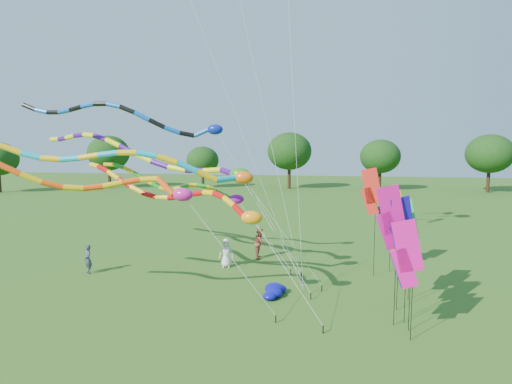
% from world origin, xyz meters
% --- Properties ---
extents(ground, '(160.00, 160.00, 0.00)m').
position_xyz_m(ground, '(0.00, 0.00, 0.00)').
color(ground, '#305A17').
rests_on(ground, ground).
extents(tree_ring, '(121.63, 117.92, 9.21)m').
position_xyz_m(tree_ring, '(4.28, 3.75, 5.13)').
color(tree_ring, '#382314').
rests_on(tree_ring, ground).
extents(tube_kite_red, '(11.75, 4.91, 6.48)m').
position_xyz_m(tube_kite_red, '(-2.60, 3.09, 4.56)').
color(tube_kite_red, black).
rests_on(tube_kite_red, ground).
extents(tube_kite_orange, '(13.51, 2.24, 7.40)m').
position_xyz_m(tube_kite_orange, '(-5.67, -0.12, 5.61)').
color(tube_kite_orange, black).
rests_on(tube_kite_orange, ground).
extents(tube_kite_purple, '(16.64, 6.31, 8.26)m').
position_xyz_m(tube_kite_purple, '(-5.82, 6.67, 6.28)').
color(tube_kite_purple, black).
rests_on(tube_kite_purple, ground).
extents(tube_kite_blue, '(14.80, 1.54, 9.66)m').
position_xyz_m(tube_kite_blue, '(-6.11, 5.96, 8.18)').
color(tube_kite_blue, black).
rests_on(tube_kite_blue, ground).
extents(tube_kite_cyan, '(15.04, 4.01, 8.17)m').
position_xyz_m(tube_kite_cyan, '(-4.58, 2.48, 6.11)').
color(tube_kite_cyan, black).
rests_on(tube_kite_cyan, ground).
extents(tube_kite_green, '(11.81, 2.82, 6.28)m').
position_xyz_m(tube_kite_green, '(-4.61, 8.66, 4.43)').
color(tube_kite_green, black).
rests_on(tube_kite_green, ground).
extents(banner_pole_red, '(1.13, 0.42, 5.73)m').
position_xyz_m(banner_pole_red, '(5.74, 7.72, 4.45)').
color(banner_pole_red, black).
rests_on(banner_pole_red, ground).
extents(banner_pole_magenta_a, '(1.16, 0.12, 4.36)m').
position_xyz_m(banner_pole_magenta_a, '(6.28, 0.23, 3.10)').
color(banner_pole_magenta_a, black).
rests_on(banner_pole_magenta_a, ground).
extents(banner_pole_green, '(1.15, 0.34, 4.56)m').
position_xyz_m(banner_pole_green, '(6.92, 4.40, 3.29)').
color(banner_pole_green, black).
rests_on(banner_pole_green, ground).
extents(banner_pole_violet, '(1.16, 0.23, 4.74)m').
position_xyz_m(banner_pole_violet, '(6.67, 8.59, 3.47)').
color(banner_pole_violet, black).
rests_on(banner_pole_violet, ground).
extents(banner_pole_blue_b, '(1.10, 0.53, 4.99)m').
position_xyz_m(banner_pole_blue_b, '(6.33, 1.60, 3.73)').
color(banner_pole_blue_b, black).
rests_on(banner_pole_blue_b, ground).
extents(banner_pole_orange, '(1.16, 0.23, 5.03)m').
position_xyz_m(banner_pole_orange, '(6.22, 3.07, 3.76)').
color(banner_pole_orange, black).
rests_on(banner_pole_orange, ground).
extents(banner_pole_blue_a, '(1.14, 0.36, 4.16)m').
position_xyz_m(banner_pole_blue_a, '(6.35, 0.95, 2.91)').
color(banner_pole_blue_a, black).
rests_on(banner_pole_blue_a, ground).
extents(banner_pole_magenta_b, '(1.16, 0.09, 5.43)m').
position_xyz_m(banner_pole_magenta_b, '(5.88, 1.41, 4.16)').
color(banner_pole_magenta_b, black).
rests_on(banner_pole_magenta_b, ground).
extents(blue_nylon_heap, '(1.65, 1.66, 0.50)m').
position_xyz_m(blue_nylon_heap, '(1.58, 3.70, 0.23)').
color(blue_nylon_heap, '#0B0C9B').
rests_on(blue_nylon_heap, ground).
extents(person_a, '(0.86, 0.63, 1.63)m').
position_xyz_m(person_a, '(-2.06, 7.95, 0.81)').
color(person_a, silver).
rests_on(person_a, ground).
extents(person_b, '(0.67, 0.66, 1.56)m').
position_xyz_m(person_b, '(-9.09, 5.53, 0.78)').
color(person_b, '#3B3F52').
rests_on(person_b, ground).
extents(person_c, '(0.80, 0.97, 1.83)m').
position_xyz_m(person_c, '(-0.50, 10.20, 0.91)').
color(person_c, brown).
rests_on(person_c, ground).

